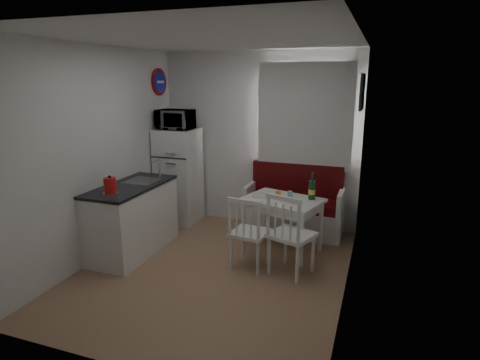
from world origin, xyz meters
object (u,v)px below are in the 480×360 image
object	(u,v)px
bench	(294,211)
chair_right	(290,227)
chair_left	(248,226)
microwave	(175,120)
dining_table	(283,205)
kitchen_counter	(133,218)
wine_bottle	(312,186)
kettle	(110,186)
fridge	(179,176)

from	to	relation	value
bench	chair_right	bearing A→B (deg)	-79.91
chair_left	microwave	size ratio (longest dim) A/B	0.92
chair_right	microwave	xyz separation A→B (m)	(-2.05, 1.20, 1.00)
bench	dining_table	size ratio (longest dim) A/B	1.28
kitchen_counter	wine_bottle	bearing A→B (deg)	19.39
chair_left	kettle	world-z (taller)	kettle
bench	chair_left	distance (m)	1.40
dining_table	microwave	world-z (taller)	microwave
chair_left	kettle	distance (m)	1.65
kitchen_counter	chair_right	bearing A→B (deg)	-0.25
fridge	microwave	world-z (taller)	microwave
wine_bottle	fridge	bearing A→B (deg)	167.33
kitchen_counter	dining_table	world-z (taller)	kitchen_counter
chair_left	microwave	distance (m)	2.22
chair_right	kettle	distance (m)	2.10
wine_bottle	kitchen_counter	bearing A→B (deg)	-160.61
microwave	dining_table	bearing A→B (deg)	-16.51
kitchen_counter	chair_right	distance (m)	2.07
fridge	wine_bottle	bearing A→B (deg)	-12.67
wine_bottle	dining_table	bearing A→B (deg)	-164.05
kettle	wine_bottle	world-z (taller)	kettle
chair_right	wine_bottle	bearing A→B (deg)	101.81
kitchen_counter	bench	world-z (taller)	kitchen_counter
dining_table	fridge	size ratio (longest dim) A/B	0.75
kitchen_counter	bench	bearing A→B (deg)	36.67
chair_right	microwave	world-z (taller)	microwave
microwave	wine_bottle	world-z (taller)	microwave
microwave	kettle	distance (m)	1.75
dining_table	chair_right	world-z (taller)	chair_right
dining_table	kitchen_counter	bearing A→B (deg)	-144.25
kitchen_counter	chair_left	size ratio (longest dim) A/B	2.75
kitchen_counter	dining_table	bearing A→B (deg)	20.03
kitchen_counter	fridge	bearing A→B (deg)	89.10
kettle	wine_bottle	bearing A→B (deg)	29.89
bench	wine_bottle	xyz separation A→B (m)	(0.34, -0.59, 0.55)
microwave	chair_left	bearing A→B (deg)	-37.69
kitchen_counter	chair_right	xyz separation A→B (m)	(2.07, -0.01, 0.15)
bench	kettle	xyz separation A→B (m)	(-1.77, -1.81, 0.68)
chair_left	kitchen_counter	bearing A→B (deg)	-173.72
kettle	kitchen_counter	bearing A→B (deg)	96.22
chair_right	dining_table	bearing A→B (deg)	129.65
bench	chair_right	xyz separation A→B (m)	(0.24, -1.37, 0.27)
fridge	microwave	bearing A→B (deg)	-90.00
bench	microwave	size ratio (longest dim) A/B	2.68
chair_right	kettle	size ratio (longest dim) A/B	2.58
bench	chair_left	size ratio (longest dim) A/B	2.92
kettle	chair_right	bearing A→B (deg)	12.46
kitchen_counter	dining_table	xyz separation A→B (m)	(1.82, 0.66, 0.18)
dining_table	kettle	bearing A→B (deg)	-131.99
chair_left	microwave	xyz separation A→B (m)	(-1.55, 1.19, 1.05)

